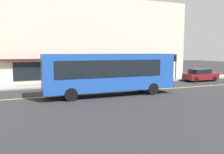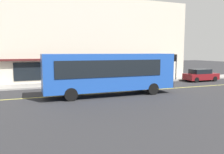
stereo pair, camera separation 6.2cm
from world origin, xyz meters
The scene contains 9 objects.
ground centered at (0.00, 0.00, 0.00)m, with size 120.00×120.00×0.00m, color #28282B.
sidewalk centered at (0.00, 5.94, 0.07)m, with size 80.00×3.12×0.15m, color gray.
lane_centre_stripe centered at (0.00, 0.00, 0.00)m, with size 36.00×0.16×0.01m, color #D8D14C.
storefront_building centered at (-2.19, 12.45, 5.15)m, with size 27.88×10.50×10.30m.
bus centered at (-2.54, -1.06, 1.99)m, with size 11.14×2.62×3.50m.
traffic_light centered at (8.40, 4.85, 2.53)m, with size 0.30×0.52×3.20m.
car_maroon centered at (11.15, 3.35, 0.74)m, with size 4.30×1.86×1.52m.
pedestrian_waiting centered at (-3.53, 6.50, 1.17)m, with size 0.34×0.34×1.70m.
pedestrian_near_storefront centered at (9.06, 6.71, 1.16)m, with size 0.34×0.34×1.69m.
Camera 2 is at (-8.94, -18.49, 3.67)m, focal length 35.47 mm.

